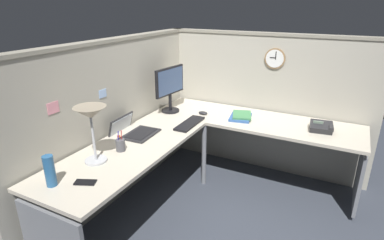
{
  "coord_description": "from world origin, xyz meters",
  "views": [
    {
      "loc": [
        -2.56,
        -1.09,
        1.89
      ],
      "look_at": [
        -0.13,
        0.15,
        0.85
      ],
      "focal_mm": 29.22,
      "sensor_mm": 36.0,
      "label": 1
    }
  ],
  "objects": [
    {
      "name": "cubicle_wall_back",
      "position": [
        -0.36,
        0.87,
        0.79
      ],
      "size": [
        2.57,
        0.12,
        1.58
      ],
      "color": "#A8A393",
      "rests_on": "ground"
    },
    {
      "name": "office_phone",
      "position": [
        0.45,
        -0.94,
        0.77
      ],
      "size": [
        0.21,
        0.23,
        0.11
      ],
      "color": "#232326",
      "rests_on": "desk"
    },
    {
      "name": "cell_phone",
      "position": [
        -1.26,
        0.39,
        0.73
      ],
      "size": [
        0.12,
        0.16,
        0.01
      ],
      "primitive_type": "cube",
      "rotation": [
        0.0,
        0.0,
        0.42
      ],
      "color": "black",
      "rests_on": "desk"
    },
    {
      "name": "pinned_note_leftmost",
      "position": [
        -1.09,
        0.82,
        1.15
      ],
      "size": [
        0.1,
        0.0,
        0.09
      ],
      "primitive_type": "cube",
      "color": "pink"
    },
    {
      "name": "desk_lamp_dome",
      "position": [
        -0.99,
        0.55,
        1.09
      ],
      "size": [
        0.24,
        0.24,
        0.44
      ],
      "color": "#B7BABF",
      "rests_on": "desk"
    },
    {
      "name": "monitor",
      "position": [
        0.28,
        0.64,
        1.02
      ],
      "size": [
        0.46,
        0.2,
        0.5
      ],
      "color": "black",
      "rests_on": "desk"
    },
    {
      "name": "pen_cup",
      "position": [
        -0.76,
        0.5,
        0.78
      ],
      "size": [
        0.08,
        0.08,
        0.18
      ],
      "color": "#4C4C51",
      "rests_on": "desk"
    },
    {
      "name": "cubicle_wall_right",
      "position": [
        0.87,
        -0.27,
        0.79
      ],
      "size": [
        0.12,
        2.37,
        1.58
      ],
      "color": "#A8A393",
      "rests_on": "ground"
    },
    {
      "name": "wall_clock",
      "position": [
        0.82,
        -0.35,
        1.32
      ],
      "size": [
        0.04,
        0.22,
        0.22
      ],
      "color": "olive"
    },
    {
      "name": "keyboard",
      "position": [
        0.02,
        0.26,
        0.74
      ],
      "size": [
        0.43,
        0.14,
        0.02
      ],
      "primitive_type": "cube",
      "rotation": [
        0.0,
        0.0,
        0.01
      ],
      "color": "black",
      "rests_on": "desk"
    },
    {
      "name": "laptop",
      "position": [
        -0.42,
        0.64,
        0.75
      ],
      "size": [
        0.36,
        0.4,
        0.22
      ],
      "color": "#232326",
      "rests_on": "desk"
    },
    {
      "name": "book_stack",
      "position": [
        0.44,
        -0.14,
        0.75
      ],
      "size": [
        0.32,
        0.27,
        0.04
      ],
      "color": "#335999",
      "rests_on": "desk"
    },
    {
      "name": "pinned_note_middle",
      "position": [
        -0.56,
        0.82,
        1.13
      ],
      "size": [
        0.09,
        0.0,
        0.07
      ],
      "primitive_type": "cube",
      "color": "#99B7E5"
    },
    {
      "name": "computer_mouse",
      "position": [
        0.36,
        0.27,
        0.75
      ],
      "size": [
        0.06,
        0.1,
        0.03
      ],
      "primitive_type": "ellipsoid",
      "color": "#232326",
      "rests_on": "desk"
    },
    {
      "name": "thermos_flask",
      "position": [
        -1.38,
        0.57,
        0.84
      ],
      "size": [
        0.07,
        0.07,
        0.22
      ],
      "primitive_type": "cylinder",
      "color": "#26598C",
      "rests_on": "desk"
    },
    {
      "name": "ground_plane",
      "position": [
        0.0,
        0.0,
        0.0
      ],
      "size": [
        6.8,
        6.8,
        0.0
      ],
      "primitive_type": "plane",
      "color": "#383D47"
    },
    {
      "name": "desk",
      "position": [
        -0.15,
        -0.05,
        0.63
      ],
      "size": [
        2.35,
        2.15,
        0.73
      ],
      "color": "beige",
      "rests_on": "ground"
    }
  ]
}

